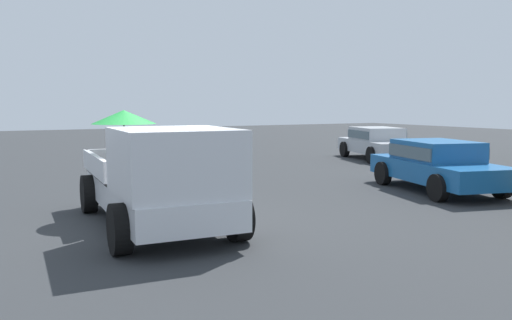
# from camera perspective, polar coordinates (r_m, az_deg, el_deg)

# --- Properties ---
(ground_plane) EXTENTS (80.00, 80.00, 0.00)m
(ground_plane) POSITION_cam_1_polar(r_m,az_deg,el_deg) (10.32, -10.85, -6.90)
(ground_plane) COLOR #2D3033
(pickup_truck_main) EXTENTS (5.15, 2.50, 2.17)m
(pickup_truck_main) POSITION_cam_1_polar(r_m,az_deg,el_deg) (9.73, -10.44, -1.86)
(pickup_truck_main) COLOR black
(pickup_truck_main) RESTS_ON ground
(parked_sedan_near) EXTENTS (4.61, 2.84, 1.33)m
(parked_sedan_near) POSITION_cam_1_polar(r_m,az_deg,el_deg) (22.41, 12.94, 1.96)
(parked_sedan_near) COLOR black
(parked_sedan_near) RESTS_ON ground
(parked_sedan_far) EXTENTS (4.60, 2.75, 1.33)m
(parked_sedan_far) POSITION_cam_1_polar(r_m,az_deg,el_deg) (14.72, 19.03, -0.31)
(parked_sedan_far) COLOR black
(parked_sedan_far) RESTS_ON ground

